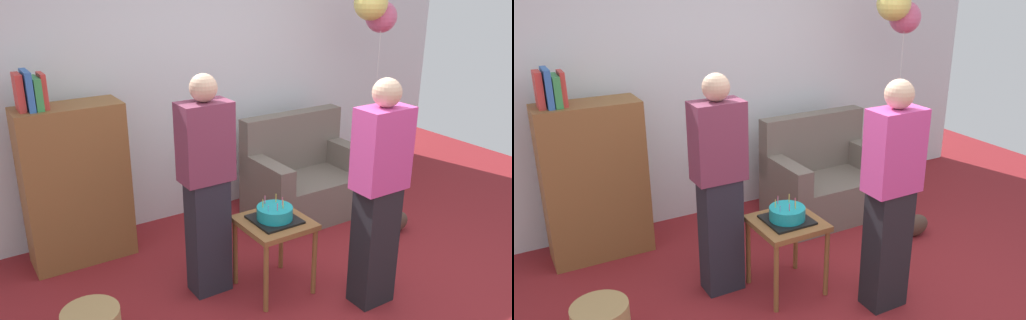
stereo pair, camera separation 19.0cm
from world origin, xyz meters
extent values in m
plane|color=maroon|center=(0.00, 0.00, 0.00)|extent=(8.00, 8.00, 0.00)
cube|color=silver|center=(0.00, 2.05, 1.35)|extent=(6.00, 0.10, 2.70)
cube|color=#6B6056|center=(0.76, 1.34, 0.20)|extent=(1.10, 0.70, 0.40)
cube|color=#6B6056|center=(0.76, 1.61, 0.68)|extent=(1.10, 0.16, 0.56)
cube|color=#6B6056|center=(0.29, 1.34, 0.52)|extent=(0.16, 0.70, 0.24)
cube|color=#6B6056|center=(1.23, 1.34, 0.52)|extent=(0.16, 0.70, 0.24)
cube|color=brown|center=(-1.31, 1.67, 0.65)|extent=(0.80, 0.36, 1.30)
cube|color=red|center=(-1.62, 1.67, 1.44)|extent=(0.05, 0.18, 0.27)
cube|color=#3366B7|center=(-1.56, 1.67, 1.44)|extent=(0.05, 0.24, 0.29)
cube|color=#38934C|center=(-1.51, 1.67, 1.42)|extent=(0.05, 0.23, 0.23)
cube|color=red|center=(-1.46, 1.67, 1.43)|extent=(0.04, 0.17, 0.26)
cube|color=brown|center=(-0.23, 0.45, 0.54)|extent=(0.48, 0.48, 0.04)
cylinder|color=brown|center=(-0.44, 0.24, 0.26)|extent=(0.04, 0.04, 0.52)
cylinder|color=brown|center=(-0.02, 0.24, 0.26)|extent=(0.04, 0.04, 0.52)
cylinder|color=brown|center=(-0.44, 0.66, 0.26)|extent=(0.04, 0.04, 0.52)
cylinder|color=brown|center=(-0.02, 0.66, 0.26)|extent=(0.04, 0.04, 0.52)
cube|color=black|center=(-0.23, 0.45, 0.57)|extent=(0.32, 0.32, 0.02)
cylinder|color=teal|center=(-0.23, 0.45, 0.63)|extent=(0.26, 0.26, 0.09)
cylinder|color=#EA668C|center=(-0.17, 0.45, 0.70)|extent=(0.01, 0.01, 0.06)
cylinder|color=#F2CC4C|center=(-0.17, 0.52, 0.70)|extent=(0.01, 0.01, 0.06)
cylinder|color=#EA668C|center=(-0.26, 0.54, 0.70)|extent=(0.01, 0.01, 0.06)
cylinder|color=#F2CC4C|center=(-0.31, 0.49, 0.70)|extent=(0.01, 0.01, 0.06)
cylinder|color=#66B2E5|center=(-0.31, 0.42, 0.69)|extent=(0.01, 0.01, 0.05)
cylinder|color=#EA668C|center=(-0.25, 0.39, 0.70)|extent=(0.01, 0.01, 0.05)
cylinder|color=#F2CC4C|center=(-0.19, 0.40, 0.70)|extent=(0.01, 0.01, 0.06)
cube|color=#23232D|center=(-0.64, 0.70, 0.44)|extent=(0.28, 0.20, 0.88)
cube|color=#75334C|center=(-0.64, 0.70, 1.16)|extent=(0.36, 0.22, 0.56)
sphere|color=#D1A889|center=(-0.64, 0.70, 1.53)|extent=(0.19, 0.19, 0.19)
cube|color=black|center=(0.28, -0.05, 0.44)|extent=(0.28, 0.20, 0.88)
cube|color=#C6428E|center=(0.28, -0.05, 1.16)|extent=(0.36, 0.22, 0.56)
sphere|color=#D1A889|center=(0.28, -0.05, 1.53)|extent=(0.19, 0.19, 0.19)
ellipsoid|color=#473328|center=(1.21, 0.60, 0.10)|extent=(0.28, 0.14, 0.20)
cylinder|color=silver|center=(1.51, 1.27, 0.94)|extent=(0.00, 0.00, 1.87)
sphere|color=#D65B84|center=(1.56, 1.33, 1.84)|extent=(0.29, 0.29, 0.29)
sphere|color=#E5D666|center=(1.37, 1.29, 1.97)|extent=(0.31, 0.31, 0.31)
camera|label=1|loc=(-2.19, -2.39, 2.28)|focal=37.33mm
camera|label=2|loc=(-2.03, -2.48, 2.28)|focal=37.33mm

